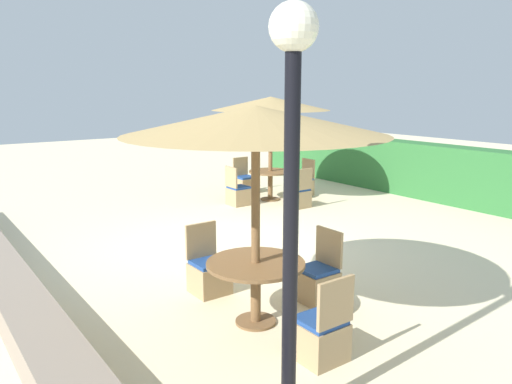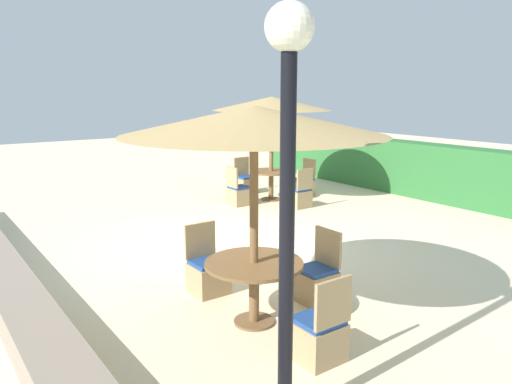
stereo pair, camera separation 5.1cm
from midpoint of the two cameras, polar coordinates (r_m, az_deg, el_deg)
name	(u,v)px [view 2 (the right image)]	position (r m, az deg, el deg)	size (l,w,h in m)	color
ground_plane	(228,246)	(8.80, -3.03, -6.21)	(40.00, 40.00, 0.00)	beige
hedge_row	(443,173)	(12.98, 20.69, 2.00)	(13.00, 0.70, 1.36)	#2D6B33
stone_border	(5,281)	(7.57, -26.56, -9.05)	(10.00, 0.56, 0.37)	gray
lamp_post	(288,139)	(3.69, 4.08, 6.05)	(0.36, 0.36, 3.32)	black
parasol_back_left	(272,104)	(12.10, 1.92, 10.04)	(2.84, 2.84, 2.52)	brown
round_table_back_left	(271,177)	(12.28, 1.86, 1.71)	(1.06, 1.06, 0.73)	brown
patio_chair_back_left_east	(299,196)	(11.59, 5.08, -0.49)	(0.46, 0.46, 0.93)	tan
patio_chair_back_left_north	(303,185)	(12.92, 5.55, 0.78)	(0.46, 0.46, 0.93)	tan
patio_chair_back_left_south	(239,194)	(11.79, -1.86, -0.24)	(0.46, 0.46, 0.93)	tan
patio_chair_back_left_west	(245,183)	(13.14, -1.10, 1.02)	(0.46, 0.46, 0.93)	tan
parasol_front_right	(254,121)	(5.47, 0.03, 8.10)	(2.94, 2.94, 2.54)	brown
round_table_front_right	(254,274)	(5.85, 0.02, -9.35)	(1.15, 1.15, 0.75)	brown
patio_chair_front_right_east	(319,336)	(5.29, 7.45, -16.00)	(0.46, 0.46, 0.93)	tan
patio_chair_front_right_west	(208,274)	(6.85, -5.32, -9.29)	(0.46, 0.46, 0.93)	tan
patio_chair_front_right_north	(316,281)	(6.62, 7.12, -10.08)	(0.46, 0.46, 0.93)	tan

